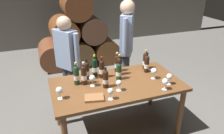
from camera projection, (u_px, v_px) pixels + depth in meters
name	position (u px, v px, depth m)	size (l,w,h in m)	color
ground_plane	(117.00, 129.00, 3.14)	(14.00, 14.00, 0.00)	#66635E
barrel_stack	(78.00, 37.00, 5.08)	(1.86, 0.90, 1.69)	brown
dining_table	(117.00, 89.00, 2.86)	(1.70, 0.90, 0.76)	brown
wine_bottle_0	(95.00, 67.00, 2.97)	(0.07, 0.07, 0.32)	black
wine_bottle_1	(119.00, 71.00, 2.88)	(0.07, 0.07, 0.27)	#19381E
wine_bottle_2	(102.00, 69.00, 2.92)	(0.07, 0.07, 0.31)	black
wine_bottle_3	(147.00, 64.00, 3.08)	(0.07, 0.07, 0.30)	black
wine_bottle_4	(76.00, 75.00, 2.75)	(0.07, 0.07, 0.31)	#19381E
wine_bottle_5	(145.00, 61.00, 3.18)	(0.07, 0.07, 0.30)	black
wine_bottle_6	(119.00, 66.00, 3.00)	(0.07, 0.07, 0.31)	black
wine_bottle_7	(84.00, 75.00, 2.75)	(0.07, 0.07, 0.31)	black
wine_bottle_8	(106.00, 79.00, 2.68)	(0.07, 0.07, 0.28)	black
wine_bottle_9	(87.00, 70.00, 2.88)	(0.07, 0.07, 0.30)	black
wine_bottle_10	(117.00, 63.00, 3.10)	(0.07, 0.07, 0.30)	black
wine_glass_0	(92.00, 78.00, 2.71)	(0.08, 0.08, 0.15)	white
wine_glass_1	(111.00, 92.00, 2.43)	(0.07, 0.07, 0.14)	white
wine_glass_2	(59.00, 91.00, 2.44)	(0.08, 0.08, 0.16)	white
wine_glass_3	(165.00, 82.00, 2.63)	(0.08, 0.08, 0.15)	white
wine_glass_4	(119.00, 83.00, 2.61)	(0.07, 0.07, 0.14)	white
wine_glass_5	(154.00, 71.00, 2.90)	(0.08, 0.08, 0.16)	white
wine_glass_6	(169.00, 77.00, 2.76)	(0.08, 0.08, 0.15)	white
tasting_notebook	(94.00, 98.00, 2.48)	(0.22, 0.16, 0.03)	#936038
sommelier_presenting	(127.00, 42.00, 3.48)	(0.32, 0.44, 1.72)	#383842
taster_seated_left	(67.00, 58.00, 3.21)	(0.33, 0.42, 1.54)	#383842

